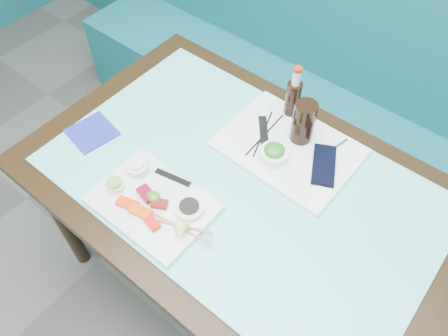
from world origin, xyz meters
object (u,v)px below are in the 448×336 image
Objects in this scene: booth_bench at (346,118)px; seaweed_bowl at (274,155)px; sashimi_plate at (153,204)px; serving_tray at (288,148)px; dining_table at (240,197)px; cola_glass at (303,122)px; blue_napkin at (92,132)px; cola_bottle_body at (293,100)px.

seaweed_bowl is at bearing -87.36° from booth_bench.
booth_bench reaches higher than seaweed_bowl.
serving_tray is at bearing 66.06° from sashimi_plate.
booth_bench is 1.16m from sashimi_plate.
dining_table is 3.16× the size of serving_tray.
seaweed_bowl is 0.61× the size of cola_glass.
dining_table is 0.56m from blue_napkin.
sashimi_plate is at bearing -112.46° from serving_tray.
cola_glass is (0.01, 0.05, 0.09)m from serving_tray.
booth_bench is 0.68m from cola_bottle_body.
cola_glass is at bearing 36.02° from blue_napkin.
cola_glass is at bearing 67.42° from sashimi_plate.
cola_bottle_body reaches higher than sashimi_plate.
serving_tray is at bearing -100.30° from cola_glass.
blue_napkin is at bearing -134.08° from cola_bottle_body.
cola_bottle_body is at bearing 138.93° from cola_glass.
booth_bench is 19.43× the size of cola_glass.
cola_bottle_body is at bearing 109.11° from seaweed_bowl.
sashimi_plate is at bearing -11.80° from blue_napkin.
sashimi_plate is at bearing -98.00° from booth_bench.
sashimi_plate is 3.82× the size of seaweed_bowl.
cola_glass is 1.07× the size of blue_napkin.
cola_bottle_body reaches higher than blue_napkin.
cola_bottle_body is at bearing 78.81° from sashimi_plate.
seaweed_bowl is at bearing 63.17° from sashimi_plate.
serving_tray is 4.72× the size of seaweed_bowl.
sashimi_plate is 0.49m from serving_tray.
dining_table is 9.07× the size of cola_glass.
serving_tray is at bearing 32.75° from blue_napkin.
dining_table is at bearing -100.72° from serving_tray.
cola_bottle_body is at bearing -94.63° from booth_bench.
cola_bottle_body is (-0.04, -0.50, 0.46)m from booth_bench.
blue_napkin is at bearing -117.76° from booth_bench.
blue_napkin is (-0.56, -0.29, -0.03)m from seaweed_bowl.
serving_tray is 3.07× the size of blue_napkin.
dining_table is (0.00, -0.84, 0.29)m from booth_bench.
sashimi_plate is 0.81× the size of serving_tray.
sashimi_plate reaches higher than serving_tray.
cola_bottle_body is at bearing 122.56° from serving_tray.
dining_table is 3.90× the size of sashimi_plate.
serving_tray is 0.68m from blue_napkin.
booth_bench is 2.14× the size of dining_table.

